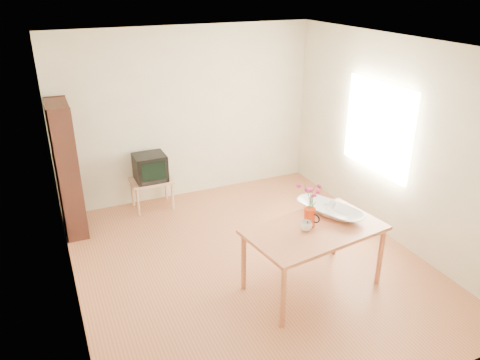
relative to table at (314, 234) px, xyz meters
name	(u,v)px	position (x,y,z in m)	size (l,w,h in m)	color
room	(253,165)	(-0.42, 0.68, 0.63)	(4.50, 4.50, 4.50)	#9D5837
table	(314,234)	(0.00, 0.00, 0.00)	(1.58, 1.04, 0.75)	#B1603C
tv_stand	(152,184)	(-1.15, 2.65, -0.29)	(0.60, 0.45, 0.46)	tan
bookshelf	(68,174)	(-2.29, 2.43, 0.17)	(0.28, 0.70, 1.80)	black
pitcher	(309,218)	(-0.03, 0.08, 0.17)	(0.14, 0.20, 0.21)	red
flowers	(311,195)	(-0.03, 0.08, 0.44)	(0.23, 0.23, 0.33)	#F4398A
mug	(306,226)	(-0.11, 0.00, 0.13)	(0.13, 0.13, 0.10)	white
bowl	(331,193)	(0.33, 0.22, 0.33)	(0.54, 0.54, 0.51)	white
teacup_a	(328,198)	(0.29, 0.22, 0.28)	(0.07, 0.07, 0.06)	white
teacup_b	(333,196)	(0.38, 0.24, 0.28)	(0.07, 0.07, 0.07)	white
television	(150,167)	(-1.15, 2.66, -0.01)	(0.45, 0.42, 0.39)	black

